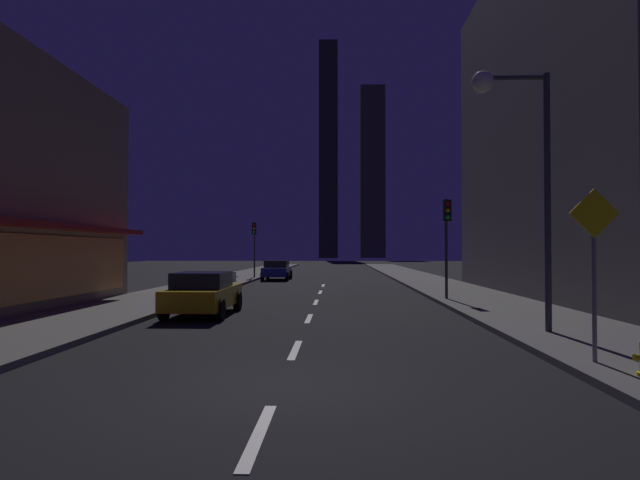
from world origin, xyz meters
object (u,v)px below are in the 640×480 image
object	(u,v)px
pedestrian_crossing_sign	(594,259)
traffic_light_near_right	(447,226)
street_lamp_right	(514,136)
car_parked_near	(203,293)
fire_hydrant_far_left	(234,277)
car_parked_far	(277,270)
traffic_light_far_left	(254,237)

from	to	relation	value
pedestrian_crossing_sign	traffic_light_near_right	bearing A→B (deg)	90.46
street_lamp_right	pedestrian_crossing_sign	world-z (taller)	street_lamp_right
street_lamp_right	pedestrian_crossing_sign	distance (m)	4.71
car_parked_near	pedestrian_crossing_sign	world-z (taller)	pedestrian_crossing_sign
street_lamp_right	pedestrian_crossing_sign	size ratio (longest dim) A/B	2.09
fire_hydrant_far_left	traffic_light_near_right	size ratio (longest dim) A/B	0.16
car_parked_near	fire_hydrant_far_left	distance (m)	16.79
car_parked_near	car_parked_far	bearing A→B (deg)	90.00
car_parked_far	pedestrian_crossing_sign	size ratio (longest dim) A/B	1.34
car_parked_far	pedestrian_crossing_sign	xyz separation A→B (m)	(9.20, -28.62, 1.28)
traffic_light_near_right	traffic_light_far_left	xyz separation A→B (m)	(-11.00, 17.53, 0.00)
car_parked_near	pedestrian_crossing_sign	bearing A→B (deg)	-39.91
fire_hydrant_far_left	pedestrian_crossing_sign	size ratio (longest dim) A/B	0.21
car_parked_far	traffic_light_far_left	size ratio (longest dim) A/B	1.01
pedestrian_crossing_sign	car_parked_near	bearing A→B (deg)	140.09
traffic_light_far_left	traffic_light_near_right	bearing A→B (deg)	-57.89
car_parked_near	car_parked_far	size ratio (longest dim) A/B	1.00
fire_hydrant_far_left	traffic_light_far_left	size ratio (longest dim) A/B	0.16
fire_hydrant_far_left	street_lamp_right	distance (m)	24.05
car_parked_near	traffic_light_far_left	world-z (taller)	traffic_light_far_left
car_parked_near	street_lamp_right	distance (m)	10.78
car_parked_far	pedestrian_crossing_sign	distance (m)	30.08
traffic_light_near_right	car_parked_far	bearing A→B (deg)	119.21
car_parked_far	fire_hydrant_far_left	size ratio (longest dim) A/B	6.48
car_parked_far	street_lamp_right	bearing A→B (deg)	-70.26
traffic_light_near_right	traffic_light_far_left	distance (m)	20.69
street_lamp_right	fire_hydrant_far_left	bearing A→B (deg)	118.55
car_parked_far	traffic_light_far_left	xyz separation A→B (m)	(-1.90, 1.25, 2.45)
car_parked_far	traffic_light_far_left	bearing A→B (deg)	146.68
fire_hydrant_far_left	car_parked_far	bearing A→B (deg)	61.81
fire_hydrant_far_left	street_lamp_right	size ratio (longest dim) A/B	0.10
car_parked_near	pedestrian_crossing_sign	distance (m)	12.06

